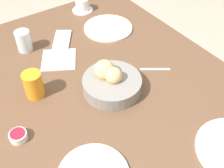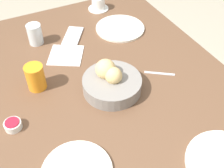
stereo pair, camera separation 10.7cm
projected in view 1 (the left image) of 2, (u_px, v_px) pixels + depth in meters
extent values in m
cube|color=brown|center=(115.00, 108.00, 1.05)|extent=(1.56, 1.06, 0.03)
cube|color=brown|center=(111.00, 49.00, 1.94)|extent=(0.06, 0.06, 0.73)
cylinder|color=gray|center=(112.00, 84.00, 1.07)|extent=(0.23, 0.23, 0.05)
sphere|color=#DBB775|center=(114.00, 75.00, 1.04)|extent=(0.07, 0.07, 0.07)
sphere|color=#DBB775|center=(105.00, 70.00, 1.06)|extent=(0.08, 0.08, 0.08)
cylinder|color=silver|center=(108.00, 28.00, 1.39)|extent=(0.24, 0.24, 0.01)
cylinder|color=orange|center=(34.00, 85.00, 1.04)|extent=(0.07, 0.07, 0.10)
cylinder|color=silver|center=(24.00, 41.00, 1.24)|extent=(0.07, 0.07, 0.10)
cylinder|color=white|center=(83.00, 10.00, 1.52)|extent=(0.11, 0.11, 0.01)
cylinder|color=white|center=(82.00, 4.00, 1.50)|extent=(0.07, 0.07, 0.06)
cylinder|color=white|center=(18.00, 136.00, 0.92)|extent=(0.06, 0.06, 0.03)
cylinder|color=#A3192D|center=(17.00, 133.00, 0.91)|extent=(0.05, 0.05, 0.00)
cube|color=#B7B7BC|center=(155.00, 69.00, 1.18)|extent=(0.08, 0.11, 0.00)
cube|color=white|center=(59.00, 60.00, 1.22)|extent=(0.20, 0.20, 0.00)
cube|color=silver|center=(62.00, 39.00, 1.32)|extent=(0.17, 0.15, 0.01)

